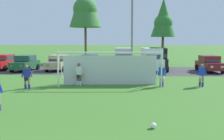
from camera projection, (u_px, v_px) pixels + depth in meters
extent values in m
plane|color=#3D7028|center=(110.00, 82.00, 19.15)|extent=(400.00, 400.00, 0.00)
cube|color=#3D3D3F|center=(115.00, 70.00, 26.85)|extent=(52.00, 8.40, 0.01)
sphere|color=white|center=(153.00, 126.00, 8.90)|extent=(0.22, 0.22, 0.22)
sphere|color=black|center=(153.00, 125.00, 8.90)|extent=(0.08, 0.08, 0.08)
sphere|color=red|center=(155.00, 126.00, 8.90)|extent=(0.07, 0.07, 0.07)
cylinder|color=white|center=(162.00, 70.00, 16.91)|extent=(0.12, 0.12, 2.44)
cylinder|color=white|center=(58.00, 70.00, 16.83)|extent=(0.12, 0.12, 2.44)
cylinder|color=white|center=(110.00, 53.00, 16.73)|extent=(7.31, 0.68, 0.12)
cylinder|color=white|center=(159.00, 67.00, 17.79)|extent=(0.23, 1.94, 2.46)
cylinder|color=white|center=(61.00, 67.00, 17.71)|extent=(0.23, 1.94, 2.46)
cube|color=silver|center=(110.00, 70.00, 17.88)|extent=(6.94, 0.57, 2.20)
cylinder|color=#936B4C|center=(29.00, 83.00, 16.34)|extent=(0.14, 0.14, 0.80)
cylinder|color=#936B4C|center=(25.00, 83.00, 16.33)|extent=(0.14, 0.14, 0.80)
cylinder|color=#232D99|center=(29.00, 86.00, 16.37)|extent=(0.15, 0.15, 0.32)
cylinder|color=#232D99|center=(25.00, 86.00, 16.36)|extent=(0.15, 0.15, 0.32)
cube|color=black|center=(27.00, 78.00, 16.30)|extent=(0.40, 0.39, 0.28)
cube|color=#232D99|center=(27.00, 73.00, 16.26)|extent=(0.44, 0.43, 0.60)
sphere|color=#936B4C|center=(26.00, 67.00, 16.20)|extent=(0.22, 0.22, 0.22)
cylinder|color=#232D99|center=(31.00, 73.00, 16.38)|extent=(0.23, 0.22, 0.55)
cylinder|color=#232D99|center=(23.00, 73.00, 16.14)|extent=(0.23, 0.22, 0.55)
cylinder|color=#936B4C|center=(203.00, 81.00, 17.05)|extent=(0.14, 0.14, 0.80)
cylinder|color=#936B4C|center=(200.00, 81.00, 17.29)|extent=(0.14, 0.14, 0.80)
cylinder|color=#232D99|center=(203.00, 85.00, 17.07)|extent=(0.15, 0.15, 0.32)
cylinder|color=#232D99|center=(200.00, 84.00, 17.32)|extent=(0.15, 0.15, 0.32)
cube|color=silver|center=(202.00, 77.00, 17.13)|extent=(0.40, 0.33, 0.28)
cube|color=#1E38B7|center=(202.00, 71.00, 17.08)|extent=(0.44, 0.36, 0.60)
sphere|color=#936B4C|center=(202.00, 65.00, 17.03)|extent=(0.22, 0.22, 0.22)
cylinder|color=#1E38B7|center=(205.00, 72.00, 16.95)|extent=(0.25, 0.17, 0.55)
cylinder|color=#1E38B7|center=(198.00, 71.00, 17.23)|extent=(0.25, 0.17, 0.55)
cylinder|color=brown|center=(80.00, 80.00, 17.62)|extent=(0.14, 0.14, 0.80)
cylinder|color=brown|center=(78.00, 80.00, 17.71)|extent=(0.14, 0.14, 0.80)
cylinder|color=white|center=(80.00, 83.00, 17.65)|extent=(0.15, 0.15, 0.32)
cylinder|color=white|center=(78.00, 83.00, 17.74)|extent=(0.15, 0.15, 0.32)
cube|color=black|center=(79.00, 76.00, 17.63)|extent=(0.38, 0.28, 0.28)
cube|color=silver|center=(79.00, 71.00, 17.58)|extent=(0.42, 0.31, 0.60)
sphere|color=brown|center=(79.00, 65.00, 17.53)|extent=(0.22, 0.22, 0.22)
cylinder|color=silver|center=(82.00, 71.00, 17.58)|extent=(0.24, 0.13, 0.55)
cylinder|color=silver|center=(75.00, 71.00, 17.59)|extent=(0.24, 0.13, 0.55)
cylinder|color=#936B4C|center=(163.00, 81.00, 17.08)|extent=(0.14, 0.14, 0.80)
cylinder|color=#936B4C|center=(161.00, 81.00, 17.28)|extent=(0.14, 0.14, 0.80)
cylinder|color=#1E38B7|center=(163.00, 85.00, 17.11)|extent=(0.15, 0.15, 0.32)
cylinder|color=#1E38B7|center=(161.00, 84.00, 17.31)|extent=(0.15, 0.15, 0.32)
cube|color=silver|center=(162.00, 77.00, 17.14)|extent=(0.40, 0.37, 0.28)
cube|color=blue|center=(162.00, 71.00, 17.10)|extent=(0.45, 0.41, 0.60)
sphere|color=#936B4C|center=(162.00, 65.00, 17.05)|extent=(0.22, 0.22, 0.22)
cylinder|color=blue|center=(165.00, 72.00, 16.92)|extent=(0.24, 0.20, 0.55)
cylinder|color=blue|center=(159.00, 71.00, 17.28)|extent=(0.24, 0.20, 0.55)
cylinder|color=#1E38B7|center=(1.00, 87.00, 11.24)|extent=(0.19, 0.24, 0.55)
cube|color=red|center=(3.00, 63.00, 27.63)|extent=(1.96, 4.27, 0.76)
cube|color=red|center=(4.00, 57.00, 27.69)|extent=(1.74, 2.16, 0.64)
cube|color=#28384C|center=(11.00, 57.00, 27.61)|extent=(0.11, 1.79, 0.45)
cube|color=#B21414|center=(16.00, 62.00, 29.61)|extent=(0.28, 0.09, 0.20)
cube|color=#B21414|center=(9.00, 62.00, 29.71)|extent=(0.28, 0.09, 0.20)
cylinder|color=black|center=(5.00, 68.00, 26.29)|extent=(0.26, 0.65, 0.64)
cylinder|color=black|center=(17.00, 66.00, 28.87)|extent=(0.26, 0.65, 0.64)
cylinder|color=black|center=(3.00, 66.00, 29.05)|extent=(0.26, 0.65, 0.64)
cube|color=#194C2D|center=(25.00, 65.00, 26.31)|extent=(1.83, 4.21, 0.76)
cube|color=#194C2D|center=(26.00, 58.00, 26.38)|extent=(1.67, 2.11, 0.64)
cube|color=#28384C|center=(22.00, 59.00, 25.42)|extent=(1.53, 0.33, 0.55)
cube|color=#28384C|center=(33.00, 58.00, 26.32)|extent=(0.05, 1.79, 0.45)
cube|color=white|center=(21.00, 66.00, 24.23)|extent=(0.28, 0.08, 0.20)
cube|color=white|center=(12.00, 66.00, 24.30)|extent=(0.28, 0.08, 0.20)
cube|color=#B21414|center=(37.00, 63.00, 28.31)|extent=(0.28, 0.08, 0.20)
cube|color=#B21414|center=(29.00, 62.00, 28.38)|extent=(0.28, 0.08, 0.20)
cylinder|color=black|center=(28.00, 69.00, 25.00)|extent=(0.25, 0.64, 0.64)
cylinder|color=black|center=(12.00, 69.00, 25.13)|extent=(0.25, 0.64, 0.64)
cylinder|color=black|center=(38.00, 67.00, 27.58)|extent=(0.25, 0.64, 0.64)
cylinder|color=black|center=(23.00, 67.00, 27.71)|extent=(0.25, 0.64, 0.64)
cube|color=tan|center=(58.00, 64.00, 26.77)|extent=(1.83, 4.21, 0.76)
cube|color=tan|center=(59.00, 58.00, 26.84)|extent=(1.67, 2.11, 0.64)
cube|color=#28384C|center=(56.00, 59.00, 25.88)|extent=(1.53, 0.33, 0.55)
cube|color=#28384C|center=(66.00, 58.00, 26.78)|extent=(0.05, 1.79, 0.45)
cube|color=white|center=(57.00, 66.00, 24.69)|extent=(0.28, 0.08, 0.20)
cube|color=white|center=(48.00, 66.00, 24.76)|extent=(0.28, 0.08, 0.20)
cube|color=#B21414|center=(67.00, 62.00, 28.77)|extent=(0.28, 0.08, 0.20)
cube|color=#B21414|center=(59.00, 62.00, 28.84)|extent=(0.28, 0.08, 0.20)
cylinder|color=black|center=(63.00, 69.00, 25.46)|extent=(0.24, 0.64, 0.64)
cylinder|color=black|center=(47.00, 69.00, 25.59)|extent=(0.24, 0.64, 0.64)
cylinder|color=black|center=(69.00, 66.00, 28.04)|extent=(0.24, 0.64, 0.64)
cylinder|color=black|center=(54.00, 66.00, 28.17)|extent=(0.24, 0.64, 0.64)
cube|color=navy|center=(90.00, 64.00, 27.36)|extent=(1.93, 4.25, 0.76)
cube|color=navy|center=(90.00, 57.00, 27.42)|extent=(1.72, 2.15, 0.64)
cube|color=#28384C|center=(88.00, 58.00, 26.47)|extent=(1.54, 0.36, 0.55)
cube|color=#28384C|center=(97.00, 58.00, 27.34)|extent=(0.09, 1.79, 0.45)
cube|color=white|center=(91.00, 65.00, 25.27)|extent=(0.28, 0.09, 0.20)
cube|color=white|center=(82.00, 65.00, 25.36)|extent=(0.28, 0.09, 0.20)
cube|color=#B21414|center=(97.00, 62.00, 29.34)|extent=(0.28, 0.09, 0.20)
cube|color=#B21414|center=(89.00, 62.00, 29.44)|extent=(0.28, 0.09, 0.20)
cylinder|color=black|center=(96.00, 68.00, 26.03)|extent=(0.26, 0.65, 0.64)
cylinder|color=black|center=(79.00, 68.00, 26.20)|extent=(0.26, 0.65, 0.64)
cylinder|color=black|center=(99.00, 66.00, 28.60)|extent=(0.26, 0.65, 0.64)
cylinder|color=black|center=(84.00, 66.00, 28.78)|extent=(0.26, 0.65, 0.64)
cube|color=#B2B2BC|center=(124.00, 63.00, 26.34)|extent=(2.03, 4.83, 1.10)
cube|color=#B2B2BC|center=(124.00, 53.00, 26.41)|extent=(1.86, 4.13, 1.10)
cube|color=#28384C|center=(124.00, 54.00, 24.46)|extent=(1.67, 0.49, 0.91)
cube|color=#28384C|center=(132.00, 53.00, 26.36)|extent=(0.09, 3.49, 0.77)
cube|color=white|center=(129.00, 65.00, 23.97)|extent=(0.28, 0.08, 0.20)
cube|color=white|center=(118.00, 65.00, 24.02)|extent=(0.28, 0.08, 0.20)
cube|color=#B21414|center=(128.00, 61.00, 28.65)|extent=(0.28, 0.08, 0.20)
cube|color=#B21414|center=(119.00, 61.00, 28.70)|extent=(0.28, 0.08, 0.20)
cylinder|color=black|center=(133.00, 70.00, 24.88)|extent=(0.25, 0.64, 0.64)
cylinder|color=black|center=(114.00, 69.00, 24.98)|extent=(0.25, 0.64, 0.64)
cylinder|color=black|center=(132.00, 67.00, 27.83)|extent=(0.25, 0.64, 0.64)
cylinder|color=black|center=(115.00, 66.00, 27.93)|extent=(0.25, 0.64, 0.64)
cube|color=silver|center=(151.00, 63.00, 26.07)|extent=(2.29, 4.92, 1.10)
cube|color=silver|center=(151.00, 53.00, 26.14)|extent=(2.08, 4.21, 1.10)
cube|color=#28384C|center=(154.00, 54.00, 24.19)|extent=(1.69, 0.58, 0.91)
cube|color=#28384C|center=(159.00, 53.00, 26.15)|extent=(0.28, 3.48, 0.77)
cube|color=white|center=(160.00, 65.00, 23.73)|extent=(0.28, 0.10, 0.20)
cube|color=white|center=(150.00, 65.00, 23.72)|extent=(0.28, 0.10, 0.20)
cube|color=#B21414|center=(152.00, 61.00, 28.41)|extent=(0.28, 0.10, 0.20)
cube|color=#B21414|center=(143.00, 61.00, 28.41)|extent=(0.28, 0.10, 0.20)
cylinder|color=black|center=(163.00, 70.00, 24.66)|extent=(0.28, 0.66, 0.64)
cylinder|color=black|center=(144.00, 70.00, 24.66)|extent=(0.28, 0.66, 0.64)
cylinder|color=black|center=(157.00, 67.00, 27.62)|extent=(0.28, 0.66, 0.64)
cylinder|color=black|center=(140.00, 67.00, 27.61)|extent=(0.28, 0.66, 0.64)
cube|color=black|center=(157.00, 63.00, 26.61)|extent=(2.32, 4.94, 1.10)
cube|color=black|center=(158.00, 53.00, 26.68)|extent=(2.11, 4.23, 1.10)
cube|color=#28384C|center=(158.00, 54.00, 24.75)|extent=(1.70, 0.59, 0.91)
cube|color=#28384C|center=(166.00, 53.00, 26.55)|extent=(0.31, 3.48, 0.77)
cube|color=white|center=(164.00, 64.00, 24.21)|extent=(0.29, 0.10, 0.20)
cube|color=white|center=(153.00, 64.00, 24.37)|extent=(0.29, 0.10, 0.20)
cube|color=#B21414|center=(161.00, 61.00, 28.85)|extent=(0.29, 0.10, 0.20)
cube|color=#B21414|center=(152.00, 61.00, 29.00)|extent=(0.29, 0.10, 0.20)
cylinder|color=black|center=(167.00, 69.00, 25.08)|extent=(0.29, 0.66, 0.64)
cylinder|color=black|center=(149.00, 69.00, 25.36)|extent=(0.29, 0.66, 0.64)
cylinder|color=black|center=(165.00, 66.00, 28.00)|extent=(0.29, 0.66, 0.64)
cylinder|color=black|center=(148.00, 66.00, 28.28)|extent=(0.29, 0.66, 0.64)
cube|color=maroon|center=(209.00, 65.00, 25.52)|extent=(1.91, 4.25, 0.76)
cube|color=maroon|center=(209.00, 59.00, 25.58)|extent=(1.71, 2.14, 0.64)
cube|color=#28384C|center=(213.00, 59.00, 24.62)|extent=(1.54, 0.36, 0.55)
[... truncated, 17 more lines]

